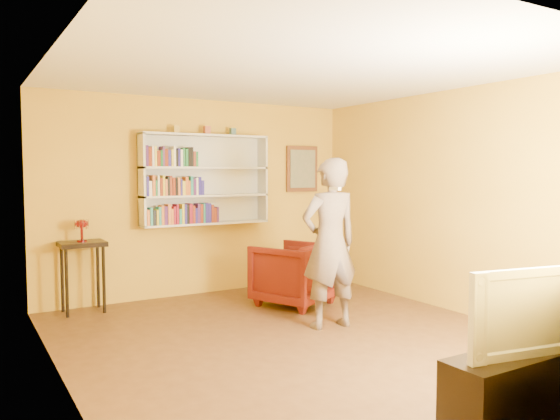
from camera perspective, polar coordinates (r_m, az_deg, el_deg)
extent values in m
cube|color=#4C3118|center=(5.73, 1.95, -13.93)|extent=(5.30, 5.80, 0.12)
cube|color=gold|center=(7.70, -8.27, 1.33)|extent=(5.30, 0.04, 2.70)
cube|color=gold|center=(3.62, 24.20, -1.95)|extent=(5.30, 0.04, 2.70)
cube|color=gold|center=(4.64, -22.27, -0.67)|extent=(0.04, 5.80, 2.70)
cube|color=gold|center=(6.96, 17.88, 0.90)|extent=(0.04, 5.80, 2.70)
cube|color=white|center=(5.55, 2.02, 14.66)|extent=(5.30, 5.80, 0.06)
cube|color=silver|center=(7.65, -8.17, 3.19)|extent=(1.80, 0.03, 1.20)
cube|color=silver|center=(7.23, -14.26, 3.06)|extent=(0.03, 0.28, 1.20)
cube|color=silver|center=(7.92, -1.88, 3.25)|extent=(0.03, 0.28, 1.20)
cube|color=silver|center=(7.57, -7.74, -1.37)|extent=(1.80, 0.28, 0.03)
cube|color=silver|center=(7.54, -7.77, 1.50)|extent=(1.80, 0.28, 0.03)
cube|color=silver|center=(7.53, -7.80, 4.39)|extent=(1.80, 0.28, 0.03)
cube|color=silver|center=(7.55, -7.83, 7.74)|extent=(1.80, 0.28, 0.03)
cube|color=#C76527|center=(7.22, -13.75, -0.78)|extent=(0.04, 0.16, 0.20)
cube|color=teal|center=(7.23, -13.44, -0.67)|extent=(0.03, 0.16, 0.23)
cube|color=black|center=(7.25, -13.14, -0.78)|extent=(0.04, 0.17, 0.20)
cube|color=yellow|center=(7.25, -12.81, -0.75)|extent=(0.03, 0.14, 0.20)
cube|color=teal|center=(7.26, -12.57, -0.61)|extent=(0.03, 0.14, 0.24)
cube|color=#C76527|center=(7.28, -12.33, -0.53)|extent=(0.03, 0.17, 0.25)
cube|color=#4C2267|center=(7.29, -12.02, -0.56)|extent=(0.04, 0.17, 0.24)
cube|color=#C76527|center=(7.31, -11.64, -0.44)|extent=(0.04, 0.17, 0.27)
cube|color=#C76527|center=(7.33, -11.38, -0.67)|extent=(0.03, 0.18, 0.21)
cube|color=maroon|center=(7.32, -11.09, -0.55)|extent=(0.03, 0.15, 0.24)
cube|color=maroon|center=(7.34, -10.85, -0.43)|extent=(0.03, 0.17, 0.26)
cube|color=teal|center=(7.37, -10.58, -0.65)|extent=(0.03, 0.19, 0.20)
cube|color=yellow|center=(7.36, -10.26, -0.40)|extent=(0.03, 0.15, 0.27)
cube|color=#282094|center=(7.39, -10.05, -0.40)|extent=(0.03, 0.18, 0.26)
cube|color=black|center=(7.41, -9.81, -0.39)|extent=(0.03, 0.19, 0.26)
cube|color=maroon|center=(7.41, -9.49, -0.35)|extent=(0.04, 0.17, 0.27)
cube|color=maroon|center=(7.42, -9.15, -0.45)|extent=(0.03, 0.14, 0.24)
cube|color=#282094|center=(7.45, -8.95, -0.58)|extent=(0.03, 0.18, 0.20)
cube|color=#4C2267|center=(7.45, -8.66, -0.33)|extent=(0.04, 0.16, 0.27)
cube|color=maroon|center=(7.47, -8.39, -0.35)|extent=(0.04, 0.17, 0.26)
cube|color=teal|center=(7.49, -8.14, -0.30)|extent=(0.02, 0.18, 0.27)
cube|color=#282094|center=(7.49, -7.85, -0.29)|extent=(0.04, 0.16, 0.27)
cube|color=#282094|center=(7.52, -7.60, -0.28)|extent=(0.04, 0.18, 0.27)
cube|color=maroon|center=(7.53, -7.25, -0.36)|extent=(0.03, 0.16, 0.24)
cube|color=maroon|center=(7.55, -7.01, -0.50)|extent=(0.04, 0.17, 0.20)
cube|color=#4C2267|center=(7.56, -6.72, -0.45)|extent=(0.03, 0.16, 0.21)
cube|color=#282094|center=(7.21, -13.85, 2.41)|extent=(0.03, 0.18, 0.25)
cube|color=white|center=(7.22, -13.57, 2.21)|extent=(0.04, 0.18, 0.19)
cube|color=#C76527|center=(7.23, -13.23, 2.51)|extent=(0.04, 0.18, 0.27)
cube|color=#166429|center=(7.24, -12.99, 2.25)|extent=(0.02, 0.18, 0.20)
cube|color=white|center=(7.23, -12.72, 2.49)|extent=(0.02, 0.15, 0.26)
cube|color=maroon|center=(7.26, -12.48, 2.38)|extent=(0.03, 0.17, 0.23)
cube|color=yellow|center=(7.25, -12.20, 2.52)|extent=(0.03, 0.14, 0.27)
cube|color=#C76527|center=(7.27, -11.95, 2.33)|extent=(0.03, 0.15, 0.22)
cube|color=black|center=(7.28, -11.71, 2.46)|extent=(0.02, 0.15, 0.25)
cube|color=maroon|center=(7.30, -11.51, 2.51)|extent=(0.03, 0.17, 0.26)
cube|color=maroon|center=(7.32, -11.24, 2.43)|extent=(0.03, 0.19, 0.24)
cube|color=black|center=(7.33, -10.97, 2.42)|extent=(0.03, 0.17, 0.23)
cube|color=#C76527|center=(7.32, -10.66, 2.43)|extent=(0.03, 0.14, 0.24)
cube|color=#282094|center=(7.35, -10.46, 2.35)|extent=(0.02, 0.17, 0.21)
cube|color=yellow|center=(7.35, -10.19, 2.27)|extent=(0.04, 0.16, 0.19)
cube|color=#C76527|center=(7.37, -9.89, 2.49)|extent=(0.04, 0.16, 0.25)
cube|color=#C76527|center=(7.39, -9.67, 2.29)|extent=(0.02, 0.18, 0.19)
cube|color=teal|center=(7.40, -9.40, 2.53)|extent=(0.03, 0.17, 0.25)
cube|color=#4C2267|center=(7.42, -9.15, 2.41)|extent=(0.04, 0.18, 0.22)
cube|color=white|center=(7.42, -8.86, 2.46)|extent=(0.03, 0.16, 0.23)
cube|color=#282094|center=(7.43, -8.56, 2.50)|extent=(0.04, 0.15, 0.24)
cube|color=#282094|center=(7.46, -8.30, 2.33)|extent=(0.04, 0.18, 0.20)
cube|color=#4C2267|center=(7.19, -13.86, 5.51)|extent=(0.03, 0.14, 0.27)
cube|color=maroon|center=(7.21, -13.58, 5.42)|extent=(0.04, 0.16, 0.24)
cube|color=white|center=(7.22, -13.28, 5.49)|extent=(0.03, 0.16, 0.26)
cube|color=yellow|center=(7.23, -13.01, 5.49)|extent=(0.02, 0.15, 0.26)
cube|color=maroon|center=(7.24, -12.74, 5.26)|extent=(0.04, 0.17, 0.20)
cube|color=#166429|center=(7.25, -12.43, 5.28)|extent=(0.03, 0.15, 0.21)
cube|color=#4C2267|center=(7.27, -12.25, 5.49)|extent=(0.02, 0.18, 0.26)
cube|color=maroon|center=(7.27, -11.95, 5.36)|extent=(0.04, 0.15, 0.23)
cube|color=#282094|center=(7.30, -11.67, 5.31)|extent=(0.04, 0.18, 0.21)
cube|color=yellow|center=(7.30, -11.35, 5.34)|extent=(0.03, 0.16, 0.22)
cube|color=white|center=(7.33, -11.17, 5.52)|extent=(0.03, 0.19, 0.27)
cube|color=black|center=(7.32, -10.89, 5.33)|extent=(0.02, 0.15, 0.22)
cube|color=#282094|center=(7.35, -10.71, 5.41)|extent=(0.03, 0.19, 0.24)
cube|color=white|center=(7.34, -10.41, 5.35)|extent=(0.03, 0.15, 0.22)
cube|color=#166429|center=(7.35, -10.19, 5.43)|extent=(0.03, 0.15, 0.24)
cube|color=#166429|center=(7.36, -9.89, 5.40)|extent=(0.03, 0.14, 0.23)
cube|color=black|center=(7.40, -9.64, 5.48)|extent=(0.04, 0.18, 0.26)
cube|color=black|center=(7.41, -9.37, 5.49)|extent=(0.02, 0.18, 0.26)
cube|color=maroon|center=(7.42, -9.16, 5.28)|extent=(0.03, 0.19, 0.20)
cube|color=#166429|center=(7.42, -8.87, 5.27)|extent=(0.03, 0.16, 0.20)
cube|color=gold|center=(7.40, -10.80, 8.27)|extent=(0.07, 0.07, 0.10)
cube|color=#A55037|center=(7.56, -7.64, 8.26)|extent=(0.08, 0.08, 0.11)
cube|color=#42656E|center=(7.73, -4.97, 8.15)|extent=(0.07, 0.07, 0.10)
cube|color=#572F18|center=(8.42, 2.31, 4.31)|extent=(0.55, 0.04, 0.70)
cube|color=gray|center=(8.40, 2.40, 4.31)|extent=(0.45, 0.02, 0.58)
cylinder|color=black|center=(6.88, -21.39, -7.16)|extent=(0.04, 0.04, 0.81)
cylinder|color=black|center=(6.96, -17.93, -6.95)|extent=(0.04, 0.04, 0.81)
cylinder|color=black|center=(7.18, -21.80, -6.71)|extent=(0.04, 0.04, 0.81)
cylinder|color=black|center=(7.26, -18.48, -6.52)|extent=(0.04, 0.04, 0.81)
cube|color=black|center=(7.00, -19.98, -3.35)|extent=(0.53, 0.40, 0.06)
cylinder|color=maroon|center=(7.00, -19.99, -3.03)|extent=(0.11, 0.11, 0.02)
cylinder|color=maroon|center=(6.99, -20.00, -2.36)|extent=(0.03, 0.03, 0.14)
ellipsoid|color=maroon|center=(6.98, -20.03, -1.36)|extent=(0.15, 0.15, 0.10)
cylinder|color=#FFE3AE|center=(6.99, -19.41, -1.38)|extent=(0.01, 0.01, 0.11)
cylinder|color=#FFE3AE|center=(7.03, -19.55, -1.36)|extent=(0.01, 0.01, 0.11)
cylinder|color=#FFE3AE|center=(7.05, -19.82, -1.35)|extent=(0.01, 0.01, 0.11)
cylinder|color=#FFE3AE|center=(7.05, -20.15, -1.36)|extent=(0.01, 0.01, 0.11)
cylinder|color=#FFE3AE|center=(7.04, -20.44, -1.38)|extent=(0.01, 0.01, 0.11)
cylinder|color=#FFE3AE|center=(7.00, -20.63, -1.40)|extent=(0.01, 0.01, 0.11)
cylinder|color=#FFE3AE|center=(6.96, -20.65, -1.43)|extent=(0.01, 0.01, 0.11)
cylinder|color=#FFE3AE|center=(6.93, -20.51, -1.46)|extent=(0.01, 0.01, 0.11)
cylinder|color=#FFE3AE|center=(6.90, -20.24, -1.47)|extent=(0.01, 0.01, 0.11)
cylinder|color=#FFE3AE|center=(6.90, -19.91, -1.46)|extent=(0.01, 0.01, 0.11)
cylinder|color=#FFE3AE|center=(6.92, -19.61, -1.44)|extent=(0.01, 0.01, 0.11)
cylinder|color=#FFE3AE|center=(6.95, -19.43, -1.41)|extent=(0.01, 0.01, 0.11)
imported|color=#480805|center=(7.03, 1.43, -6.68)|extent=(1.14, 1.15, 0.80)
imported|color=brown|center=(5.97, 5.23, -3.48)|extent=(0.71, 0.50, 1.85)
cube|color=white|center=(5.62, 5.78, 2.24)|extent=(0.04, 0.15, 0.04)
cube|color=black|center=(4.34, 23.84, -16.24)|extent=(1.26, 0.38, 0.45)
imported|color=black|center=(4.19, 24.05, -9.42)|extent=(1.07, 0.34, 0.61)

